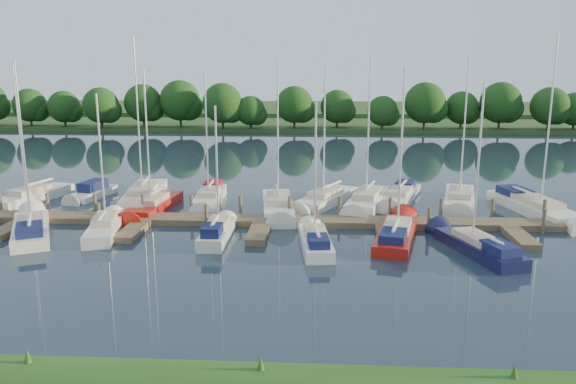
# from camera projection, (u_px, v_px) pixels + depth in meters

# --- Properties ---
(ground) EXTENTS (260.00, 260.00, 0.00)m
(ground) POSITION_uv_depth(u_px,v_px,m) (248.00, 264.00, 30.15)
(ground) COLOR #17212F
(ground) RESTS_ON ground
(dock) EXTENTS (40.00, 6.00, 0.40)m
(dock) POSITION_uv_depth(u_px,v_px,m) (262.00, 223.00, 37.23)
(dock) COLOR #4C3D2B
(dock) RESTS_ON ground
(mooring_pilings) EXTENTS (38.24, 2.84, 2.00)m
(mooring_pilings) POSITION_uv_depth(u_px,v_px,m) (264.00, 213.00, 38.24)
(mooring_pilings) COLOR #473D33
(mooring_pilings) RESTS_ON ground
(far_shore) EXTENTS (180.00, 30.00, 0.60)m
(far_shore) POSITION_uv_depth(u_px,v_px,m) (300.00, 122.00, 103.13)
(far_shore) COLOR #264119
(far_shore) RESTS_ON ground
(distant_hill) EXTENTS (220.00, 40.00, 1.40)m
(distant_hill) POSITION_uv_depth(u_px,v_px,m) (304.00, 110.00, 127.39)
(distant_hill) COLOR #335525
(distant_hill) RESTS_ON ground
(treeline) EXTENTS (146.26, 10.12, 8.22)m
(treeline) POSITION_uv_depth(u_px,v_px,m) (314.00, 106.00, 89.33)
(treeline) COLOR #38281C
(treeline) RESTS_ON ground
(sailboat_n_0) EXTENTS (3.81, 8.59, 10.97)m
(sailboat_n_0) POSITION_uv_depth(u_px,v_px,m) (29.00, 199.00, 43.77)
(sailboat_n_0) COLOR silver
(sailboat_n_0) RESTS_ON ground
(motorboat) EXTENTS (2.47, 5.55, 1.69)m
(motorboat) POSITION_uv_depth(u_px,v_px,m) (92.00, 194.00, 45.20)
(motorboat) COLOR silver
(motorboat) RESTS_ON ground
(sailboat_n_2) EXTENTS (3.55, 10.39, 12.95)m
(sailboat_n_2) POSITION_uv_depth(u_px,v_px,m) (143.00, 197.00, 44.41)
(sailboat_n_2) COLOR silver
(sailboat_n_2) RESTS_ON ground
(sailboat_n_3) EXTENTS (2.63, 8.33, 10.60)m
(sailboat_n_3) POSITION_uv_depth(u_px,v_px,m) (152.00, 208.00, 40.97)
(sailboat_n_3) COLOR #A2160F
(sailboat_n_3) RESTS_ON ground
(sailboat_n_4) EXTENTS (2.31, 8.07, 10.36)m
(sailboat_n_4) POSITION_uv_depth(u_px,v_px,m) (209.00, 199.00, 43.53)
(sailboat_n_4) COLOR silver
(sailboat_n_4) RESTS_ON ground
(sailboat_n_5) EXTENTS (2.92, 8.89, 11.30)m
(sailboat_n_5) POSITION_uv_depth(u_px,v_px,m) (278.00, 208.00, 40.94)
(sailboat_n_5) COLOR silver
(sailboat_n_5) RESTS_ON ground
(sailboat_n_6) EXTENTS (5.25, 8.13, 10.86)m
(sailboat_n_6) POSITION_uv_depth(u_px,v_px,m) (325.00, 201.00, 43.04)
(sailboat_n_6) COLOR silver
(sailboat_n_6) RESTS_ON ground
(sailboat_n_7) EXTENTS (4.16, 9.19, 11.66)m
(sailboat_n_7) POSITION_uv_depth(u_px,v_px,m) (367.00, 202.00, 42.57)
(sailboat_n_7) COLOR silver
(sailboat_n_7) RESTS_ON ground
(sailboat_n_8) EXTENTS (4.15, 8.39, 10.61)m
(sailboat_n_8) POSITION_uv_depth(u_px,v_px,m) (400.00, 197.00, 44.25)
(sailboat_n_8) COLOR silver
(sailboat_n_8) RESTS_ON ground
(sailboat_n_9) EXTENTS (3.93, 9.10, 11.47)m
(sailboat_n_9) POSITION_uv_depth(u_px,v_px,m) (459.00, 201.00, 43.05)
(sailboat_n_9) COLOR silver
(sailboat_n_9) RESTS_ON ground
(sailboat_n_10) EXTENTS (4.41, 10.43, 13.01)m
(sailboat_n_10) POSITION_uv_depth(u_px,v_px,m) (537.00, 209.00, 40.40)
(sailboat_n_10) COLOR silver
(sailboat_n_10) RESTS_ON ground
(sailboat_s_0) EXTENTS (5.28, 8.53, 11.15)m
(sailboat_s_0) POSITION_uv_depth(u_px,v_px,m) (31.00, 229.00, 35.44)
(sailboat_s_0) COLOR silver
(sailboat_s_0) RESTS_ON ground
(sailboat_s_1) EXTENTS (2.81, 7.07, 9.24)m
(sailboat_s_1) POSITION_uv_depth(u_px,v_px,m) (105.00, 230.00, 35.50)
(sailboat_s_1) COLOR silver
(sailboat_s_1) RESTS_ON ground
(sailboat_s_2) EXTENTS (1.53, 6.40, 8.56)m
(sailboat_s_2) POSITION_uv_depth(u_px,v_px,m) (217.00, 233.00, 34.47)
(sailboat_s_2) COLOR silver
(sailboat_s_2) RESTS_ON ground
(sailboat_s_3) EXTENTS (2.22, 6.84, 8.82)m
(sailboat_s_3) POSITION_uv_depth(u_px,v_px,m) (315.00, 242.00, 32.90)
(sailboat_s_3) COLOR silver
(sailboat_s_3) RESTS_ON ground
(sailboat_s_4) EXTENTS (3.64, 8.60, 10.78)m
(sailboat_s_4) POSITION_uv_depth(u_px,v_px,m) (397.00, 234.00, 34.42)
(sailboat_s_4) COLOR #A2160F
(sailboat_s_4) RESTS_ON ground
(sailboat_s_5) EXTENTS (3.88, 7.80, 9.98)m
(sailboat_s_5) POSITION_uv_depth(u_px,v_px,m) (476.00, 247.00, 31.97)
(sailboat_s_5) COLOR #101337
(sailboat_s_5) RESTS_ON ground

